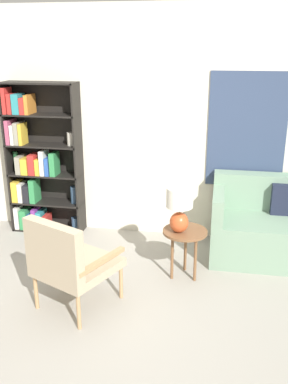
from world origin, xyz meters
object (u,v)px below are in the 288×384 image
(bookshelf, at_px, (37,165))
(side_table, at_px, (185,237))
(armchair, at_px, (68,260))
(couch, at_px, (286,229))
(table_lamp, at_px, (180,206))

(bookshelf, relative_size, side_table, 3.61)
(armchair, bearing_deg, couch, 34.50)
(couch, height_order, side_table, couch)
(bookshelf, bearing_deg, armchair, -59.67)
(armchair, relative_size, table_lamp, 1.94)
(bookshelf, relative_size, table_lamp, 4.04)
(armchair, xyz_separation_m, couch, (2.01, 1.38, -0.16))
(armchair, bearing_deg, side_table, 38.58)
(armchair, relative_size, side_table, 1.73)
(side_table, bearing_deg, bookshelf, 155.36)
(armchair, distance_m, table_lamp, 1.18)
(couch, distance_m, table_lamp, 1.38)
(couch, bearing_deg, armchair, -145.50)
(bookshelf, distance_m, couch, 3.02)
(table_lamp, bearing_deg, side_table, 36.70)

